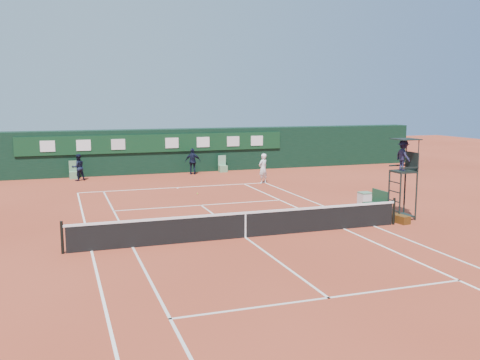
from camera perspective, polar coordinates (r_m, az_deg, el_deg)
name	(u,v)px	position (r m, az deg, el deg)	size (l,w,h in m)	color
ground	(245,238)	(19.81, 0.57, -6.16)	(90.00, 90.00, 0.00)	#AC4128
court_lines	(245,237)	(19.81, 0.57, -6.15)	(11.05, 23.85, 0.01)	white
tennis_net	(245,224)	(19.69, 0.57, -4.73)	(12.90, 0.10, 1.10)	black
back_wall	(155,151)	(37.51, -9.02, 3.09)	(40.00, 1.65, 3.00)	black
linesman_chair_left	(74,174)	(35.87, -17.31, 0.64)	(0.55, 0.50, 1.15)	#5A895F
linesman_chair_right	(223,167)	(37.47, -1.85, 1.35)	(0.55, 0.50, 1.15)	#5C8D62
umpire_chair	(404,162)	(23.47, 17.06, 1.89)	(0.96, 0.95, 3.42)	black
player_bench	(377,202)	(24.27, 14.43, -2.24)	(0.56, 1.20, 1.10)	#183C24
tennis_bag	(400,219)	(23.06, 16.67, -3.99)	(0.39, 0.88, 0.33)	black
cooler	(365,199)	(26.32, 13.20, -1.96)	(0.57, 0.57, 0.65)	silver
tennis_ball	(197,194)	(28.76, -4.56, -1.45)	(0.08, 0.08, 0.08)	#B4C82E
player	(263,168)	(32.32, 2.47, 1.23)	(0.66, 0.43, 1.81)	white
ball_kid_left	(78,167)	(34.86, -16.88, 1.30)	(0.81, 0.63, 1.67)	black
ball_kid_right	(193,161)	(36.29, -5.05, 1.99)	(1.04, 0.43, 1.77)	black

